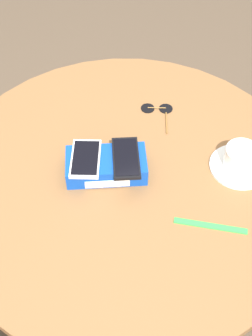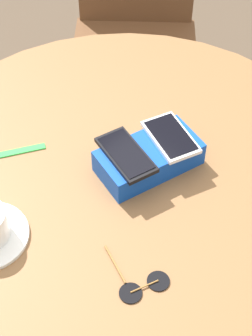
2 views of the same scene
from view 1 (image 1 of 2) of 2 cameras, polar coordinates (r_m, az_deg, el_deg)
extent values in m
plane|color=brown|center=(1.94, 0.00, -15.18)|extent=(8.00, 8.00, 0.00)
cylinder|color=#2D2D2D|center=(1.93, 0.00, -15.06)|extent=(0.36, 0.36, 0.02)
cylinder|color=#2D2D2D|center=(1.60, 0.00, -9.48)|extent=(0.07, 0.07, 0.72)
cylinder|color=brown|center=(1.29, 0.00, -1.00)|extent=(1.02, 1.02, 0.03)
cube|color=#0F42AD|center=(1.26, -2.41, 0.32)|extent=(0.23, 0.15, 0.06)
cube|color=white|center=(1.23, -2.29, -1.96)|extent=(0.12, 0.03, 0.03)
cube|color=silver|center=(1.24, -4.95, 1.13)|extent=(0.11, 0.15, 0.01)
cube|color=black|center=(1.23, -4.96, 1.29)|extent=(0.10, 0.13, 0.00)
cube|color=black|center=(1.23, 0.06, 1.34)|extent=(0.10, 0.15, 0.01)
cube|color=black|center=(1.23, 0.06, 1.51)|extent=(0.09, 0.14, 0.00)
cylinder|color=white|center=(1.32, 13.58, 0.19)|extent=(0.16, 0.16, 0.01)
cylinder|color=white|center=(1.30, 13.86, 1.20)|extent=(0.09, 0.09, 0.06)
cylinder|color=brown|center=(1.28, 14.07, 1.95)|extent=(0.08, 0.08, 0.00)
cube|color=green|center=(1.19, 10.26, -6.95)|extent=(0.17, 0.10, 0.00)
cylinder|color=black|center=(1.45, 2.66, 7.28)|extent=(0.04, 0.04, 0.00)
cylinder|color=black|center=(1.46, 4.88, 7.22)|extent=(0.04, 0.04, 0.00)
cylinder|color=olive|center=(1.45, 3.77, 7.34)|extent=(0.05, 0.02, 0.00)
cylinder|color=olive|center=(1.41, 4.95, 5.51)|extent=(0.03, 0.09, 0.00)
camera|label=2|loc=(1.54, 19.17, 45.02)|focal=60.00mm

